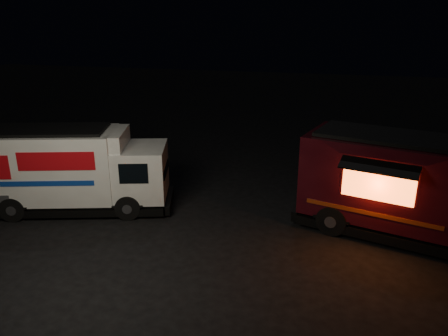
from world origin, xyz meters
TOP-DOWN VIEW (x-y plane):
  - ground at (0.00, 0.00)m, footprint 80.00×80.00m
  - white_truck at (-4.51, 0.91)m, footprint 6.51×3.78m
  - red_truck at (5.93, 1.61)m, footprint 6.85×4.00m

SIDE VIEW (x-z plane):
  - ground at x=0.00m, z-range 0.00..0.00m
  - white_truck at x=-4.51m, z-range 0.00..2.79m
  - red_truck at x=5.93m, z-range 0.00..3.00m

